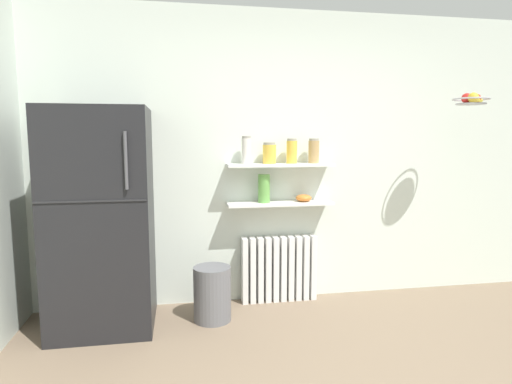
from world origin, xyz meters
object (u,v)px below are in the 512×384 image
trash_bin (212,294)px  storage_jar_3 (314,151)px  shelf_bowl (304,198)px  radiator (279,269)px  hanging_fruit_basket (472,99)px  storage_jar_2 (292,151)px  storage_jar_1 (269,153)px  storage_jar_0 (247,150)px  vase (264,189)px  refrigerator (101,219)px

trash_bin → storage_jar_3: bearing=17.8°
trash_bin → shelf_bowl: bearing=19.5°
radiator → hanging_fruit_basket: hanging_fruit_basket is taller
radiator → trash_bin: radiator is taller
storage_jar_2 → trash_bin: 1.39m
storage_jar_1 → hanging_fruit_basket: hanging_fruit_basket is taller
storage_jar_0 → trash_bin: 1.24m
storage_jar_2 → hanging_fruit_basket: size_ratio=0.74×
radiator → storage_jar_2: storage_jar_2 is taller
radiator → vase: (-0.15, -0.03, 0.74)m
storage_jar_1 → shelf_bowl: storage_jar_1 is taller
refrigerator → shelf_bowl: refrigerator is taller
radiator → storage_jar_2: 1.08m
shelf_bowl → vase: bearing=180.0°
vase → storage_jar_1: bearing=0.0°
storage_jar_0 → shelf_bowl: 0.67m
storage_jar_0 → storage_jar_3: bearing=0.0°
trash_bin → hanging_fruit_basket: 2.70m
vase → trash_bin: 1.00m
radiator → shelf_bowl: bearing=-7.9°
storage_jar_1 → trash_bin: bearing=-150.6°
refrigerator → storage_jar_0: size_ratio=7.15×
radiator → vase: 0.76m
radiator → storage_jar_0: size_ratio=2.86×
refrigerator → radiator: (1.48, 0.28, -0.56)m
storage_jar_2 → vase: size_ratio=0.87×
storage_jar_1 → shelf_bowl: 0.51m
storage_jar_3 → trash_bin: size_ratio=0.49×
refrigerator → radiator: bearing=10.5°
vase → storage_jar_3: bearing=0.0°
refrigerator → storage_jar_1: bearing=10.1°
refrigerator → storage_jar_2: 1.68m
storage_jar_3 → shelf_bowl: storage_jar_3 is taller
storage_jar_1 → storage_jar_3: storage_jar_3 is taller
refrigerator → shelf_bowl: (1.70, 0.25, 0.09)m
storage_jar_0 → storage_jar_2: bearing=0.0°
storage_jar_0 → storage_jar_2: 0.40m
storage_jar_0 → hanging_fruit_basket: bearing=-11.4°
vase → shelf_bowl: size_ratio=1.75×
storage_jar_1 → vase: size_ratio=0.74×
refrigerator → storage_jar_2: size_ratio=7.84×
storage_jar_0 → radiator: bearing=5.7°
shelf_bowl → trash_bin: 1.16m
vase → shelf_bowl: vase is taller
storage_jar_2 → shelf_bowl: size_ratio=1.53×
storage_jar_1 → trash_bin: size_ratio=0.41×
storage_jar_0 → shelf_bowl: storage_jar_0 is taller
refrigerator → hanging_fruit_basket: hanging_fruit_basket is taller
storage_jar_1 → vase: 0.31m
refrigerator → shelf_bowl: bearing=8.2°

